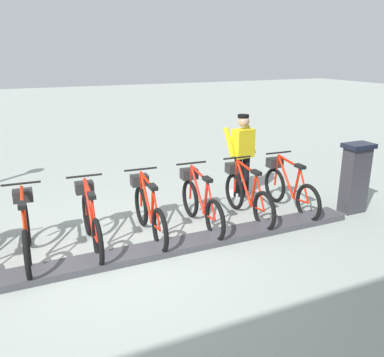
{
  "coord_description": "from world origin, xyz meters",
  "views": [
    {
      "loc": [
        -5.13,
        1.16,
        2.84
      ],
      "look_at": [
        0.5,
        -1.41,
        0.9
      ],
      "focal_mm": 38.32,
      "sensor_mm": 36.0,
      "label": 1
    }
  ],
  "objects": [
    {
      "name": "ground_plane",
      "position": [
        0.0,
        0.0,
        0.0
      ],
      "size": [
        60.0,
        60.0,
        0.0
      ],
      "primitive_type": "plane",
      "color": "#A2ACA2"
    },
    {
      "name": "dock_rail_base",
      "position": [
        0.0,
        0.0,
        0.05
      ],
      "size": [
        0.44,
        8.03,
        0.1
      ],
      "primitive_type": "cube",
      "color": "#47474C",
      "rests_on": "ground"
    },
    {
      "name": "payment_kiosk",
      "position": [
        0.05,
        -4.43,
        0.67
      ],
      "size": [
        0.36,
        0.52,
        1.28
      ],
      "color": "#38383D",
      "rests_on": "ground"
    },
    {
      "name": "bike_docked_0",
      "position": [
        0.62,
        -3.42,
        0.43
      ],
      "size": [
        1.72,
        0.54,
        1.02
      ],
      "color": "black",
      "rests_on": "ground"
    },
    {
      "name": "bike_docked_1",
      "position": [
        0.62,
        -2.51,
        0.43
      ],
      "size": [
        1.72,
        0.54,
        1.02
      ],
      "color": "black",
      "rests_on": "ground"
    },
    {
      "name": "bike_docked_2",
      "position": [
        0.62,
        -1.61,
        0.43
      ],
      "size": [
        1.72,
        0.54,
        1.02
      ],
      "color": "black",
      "rests_on": "ground"
    },
    {
      "name": "bike_docked_3",
      "position": [
        0.62,
        -0.71,
        0.43
      ],
      "size": [
        1.72,
        0.54,
        1.02
      ],
      "color": "black",
      "rests_on": "ground"
    },
    {
      "name": "bike_docked_4",
      "position": [
        0.62,
        0.2,
        0.43
      ],
      "size": [
        1.72,
        0.54,
        1.02
      ],
      "color": "black",
      "rests_on": "ground"
    },
    {
      "name": "bike_docked_5",
      "position": [
        0.62,
        1.1,
        0.43
      ],
      "size": [
        1.72,
        0.54,
        1.02
      ],
      "color": "black",
      "rests_on": "ground"
    },
    {
      "name": "worker_near_rack",
      "position": [
        1.63,
        -3.01,
        0.91
      ],
      "size": [
        0.48,
        0.65,
        1.66
      ],
      "color": "white",
      "rests_on": "ground"
    }
  ]
}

